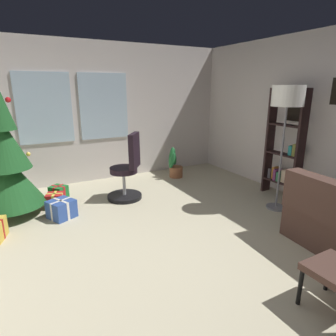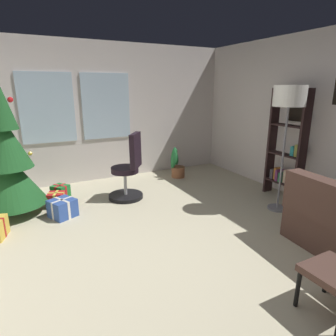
# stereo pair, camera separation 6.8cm
# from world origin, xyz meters

# --- Properties ---
(ground_plane) EXTENTS (5.18, 6.40, 0.10)m
(ground_plane) POSITION_xyz_m (0.00, 0.00, -0.05)
(ground_plane) COLOR #C0B798
(wall_back_with_windows) EXTENTS (5.18, 0.12, 2.57)m
(wall_back_with_windows) POSITION_xyz_m (-0.02, 3.25, 1.29)
(wall_back_with_windows) COLOR silver
(wall_back_with_windows) RESTS_ON ground_plane
(footstool) EXTENTS (0.43, 0.42, 0.39)m
(footstool) POSITION_xyz_m (0.70, -1.13, 0.34)
(footstool) COLOR #473028
(footstool) RESTS_ON ground_plane
(holiday_tree) EXTENTS (0.91, 0.91, 2.38)m
(holiday_tree) POSITION_xyz_m (-1.57, 2.16, 0.80)
(holiday_tree) COLOR #4C331E
(holiday_tree) RESTS_ON ground_plane
(gift_box_red) EXTENTS (0.29, 0.29, 0.23)m
(gift_box_red) POSITION_xyz_m (-1.01, 2.15, 0.11)
(gift_box_red) COLOR red
(gift_box_red) RESTS_ON ground_plane
(gift_box_green) EXTENTS (0.31, 0.32, 0.26)m
(gift_box_green) POSITION_xyz_m (-0.92, 2.40, 0.13)
(gift_box_green) COLOR #1E722D
(gift_box_green) RESTS_ON ground_plane
(gift_box_blue) EXTENTS (0.42, 0.41, 0.26)m
(gift_box_blue) POSITION_xyz_m (-0.97, 1.75, 0.13)
(gift_box_blue) COLOR #2D4C99
(gift_box_blue) RESTS_ON ground_plane
(office_chair) EXTENTS (0.59, 0.58, 1.08)m
(office_chair) POSITION_xyz_m (0.10, 1.98, 0.43)
(office_chair) COLOR black
(office_chair) RESTS_ON ground_plane
(bookshelf) EXTENTS (0.18, 0.64, 1.75)m
(bookshelf) POSITION_xyz_m (2.38, 0.87, 0.77)
(bookshelf) COLOR black
(bookshelf) RESTS_ON ground_plane
(floor_lamp) EXTENTS (0.43, 0.43, 1.79)m
(floor_lamp) POSITION_xyz_m (1.92, 0.54, 1.56)
(floor_lamp) COLOR slate
(floor_lamp) RESTS_ON ground_plane
(potted_plant) EXTENTS (0.37, 0.37, 0.63)m
(potted_plant) POSITION_xyz_m (1.34, 2.63, 0.25)
(potted_plant) COLOR #955A39
(potted_plant) RESTS_ON ground_plane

